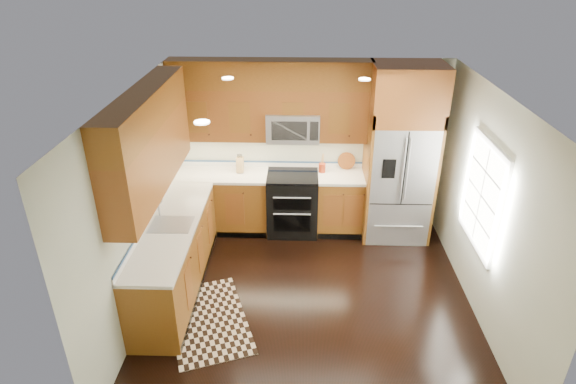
{
  "coord_description": "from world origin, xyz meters",
  "views": [
    {
      "loc": [
        -0.13,
        -4.8,
        3.95
      ],
      "look_at": [
        -0.29,
        0.6,
        1.21
      ],
      "focal_mm": 30.0,
      "sensor_mm": 36.0,
      "label": 1
    }
  ],
  "objects_px": {
    "knife_block": "(240,164)",
    "refrigerator": "(401,155)",
    "rug": "(209,319)",
    "utensil_crock": "(322,166)",
    "range": "(292,203)"
  },
  "relations": [
    {
      "from": "range",
      "to": "refrigerator",
      "type": "relative_size",
      "value": 0.36
    },
    {
      "from": "rug",
      "to": "knife_block",
      "type": "xyz_separation_m",
      "value": [
        0.16,
        2.21,
        1.05
      ]
    },
    {
      "from": "range",
      "to": "rug",
      "type": "relative_size",
      "value": 0.67
    },
    {
      "from": "knife_block",
      "to": "refrigerator",
      "type": "bearing_deg",
      "value": -3.95
    },
    {
      "from": "range",
      "to": "knife_block",
      "type": "relative_size",
      "value": 3.34
    },
    {
      "from": "refrigerator",
      "to": "utensil_crock",
      "type": "relative_size",
      "value": 8.86
    },
    {
      "from": "rug",
      "to": "knife_block",
      "type": "distance_m",
      "value": 2.45
    },
    {
      "from": "range",
      "to": "knife_block",
      "type": "height_order",
      "value": "knife_block"
    },
    {
      "from": "knife_block",
      "to": "utensil_crock",
      "type": "relative_size",
      "value": 0.96
    },
    {
      "from": "range",
      "to": "refrigerator",
      "type": "xyz_separation_m",
      "value": [
        1.55,
        -0.04,
        0.83
      ]
    },
    {
      "from": "rug",
      "to": "refrigerator",
      "type": "bearing_deg",
      "value": 19.91
    },
    {
      "from": "rug",
      "to": "knife_block",
      "type": "relative_size",
      "value": 5.01
    },
    {
      "from": "refrigerator",
      "to": "range",
      "type": "bearing_deg",
      "value": 178.6
    },
    {
      "from": "rug",
      "to": "utensil_crock",
      "type": "xyz_separation_m",
      "value": [
        1.39,
        2.22,
        1.04
      ]
    },
    {
      "from": "range",
      "to": "rug",
      "type": "bearing_deg",
      "value": -114.47
    }
  ]
}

